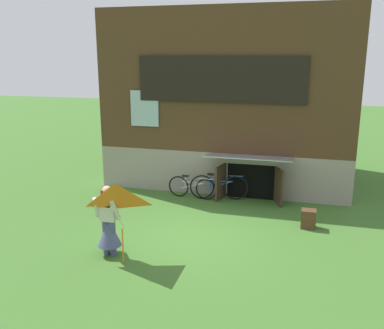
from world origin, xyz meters
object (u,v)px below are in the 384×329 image
(bicycle_blue, at_px, (219,187))
(kite, at_px, (116,206))
(person, at_px, (109,226))
(wooden_crate, at_px, (308,219))
(bicycle_silver, at_px, (192,187))

(bicycle_blue, bearing_deg, kite, -113.44)
(person, relative_size, kite, 0.91)
(bicycle_blue, height_order, wooden_crate, bicycle_blue)
(bicycle_silver, bearing_deg, person, -95.93)
(kite, distance_m, bicycle_blue, 4.98)
(kite, xyz_separation_m, bicycle_blue, (1.09, 4.76, -0.96))
(person, distance_m, wooden_crate, 4.97)
(kite, bearing_deg, person, 130.36)
(person, xyz_separation_m, bicycle_blue, (1.54, 4.24, -0.27))
(bicycle_silver, height_order, wooden_crate, bicycle_silver)
(bicycle_blue, relative_size, wooden_crate, 3.67)
(wooden_crate, bearing_deg, bicycle_blue, 149.17)
(bicycle_blue, distance_m, bicycle_silver, 0.81)
(person, relative_size, bicycle_silver, 1.02)
(kite, relative_size, bicycle_silver, 1.13)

